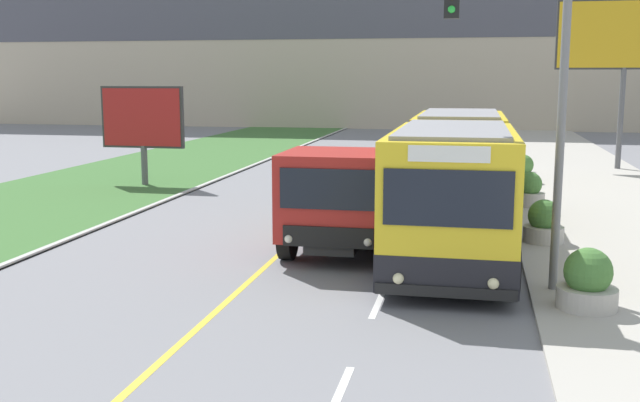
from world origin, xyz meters
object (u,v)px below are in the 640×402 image
car_distant (457,162)px  billboard_large (626,40)px  planter_round_far (523,170)px  dump_truck (345,199)px  billboard_small (143,120)px  city_bus (456,178)px  planter_round_near (588,282)px  planter_round_third (529,191)px  planter_round_second (544,224)px  traffic_light_mast (529,81)px

car_distant → billboard_large: (6.91, 4.37, 4.96)m
car_distant → planter_round_far: 2.70m
dump_truck → car_distant: 13.51m
dump_truck → planter_round_far: (4.82, 12.35, -0.71)m
dump_truck → car_distant: size_ratio=1.46×
billboard_small → city_bus: bearing=-31.2°
billboard_small → planter_round_far: (14.13, 3.13, -1.95)m
city_bus → planter_round_near: bearing=-67.3°
dump_truck → planter_round_far: size_ratio=5.88×
car_distant → city_bus: bearing=-88.8°
dump_truck → planter_round_third: 8.44m
dump_truck → billboard_large: billboard_large is taller
billboard_small → planter_round_near: bearing=-42.3°
billboard_small → planter_round_far: 14.61m
billboard_small → car_distant: bearing=19.4°
dump_truck → car_distant: (2.29, 13.30, -0.57)m
billboard_large → planter_round_near: billboard_large is taller
billboard_large → planter_round_third: size_ratio=6.90×
city_bus → dump_truck: bearing=-141.2°
billboard_large → planter_round_near: 22.46m
planter_round_far → dump_truck: bearing=-111.3°
car_distant → planter_round_second: (2.40, -11.71, -0.15)m
billboard_large → traffic_light_mast: bearing=-104.6°
car_distant → traffic_light_mast: 16.36m
dump_truck → billboard_small: (-9.32, 9.22, 1.24)m
planter_round_second → planter_round_far: 10.76m
city_bus → car_distant: size_ratio=2.97×
planter_round_near → billboard_large: bearing=78.8°
city_bus → car_distant: city_bus is taller
planter_round_second → billboard_large: bearing=74.3°
dump_truck → planter_round_third: bearing=56.0°
city_bus → planter_round_second: size_ratio=12.09×
traffic_light_mast → billboard_large: 21.05m
traffic_light_mast → planter_round_second: (0.79, 4.22, -3.49)m
traffic_light_mast → planter_round_third: traffic_light_mast is taller
city_bus → planter_round_third: (2.17, 4.94, -1.01)m
traffic_light_mast → planter_round_third: 10.25m
billboard_large → city_bus: bearing=-113.1°
city_bus → traffic_light_mast: 5.45m
billboard_large → billboard_small: 20.60m
planter_round_second → city_bus: bearing=168.4°
city_bus → planter_round_far: city_bus is taller
billboard_large → billboard_small: size_ratio=1.97×
city_bus → planter_round_far: (2.29, 10.32, -1.01)m
traffic_light_mast → billboard_small: traffic_light_mast is taller
dump_truck → billboard_small: bearing=135.3°
billboard_large → planter_round_third: (-4.50, -10.70, -5.10)m
planter_round_near → planter_round_second: bearing=93.0°
car_distant → planter_round_second: bearing=-78.4°
billboard_small → planter_round_third: bearing=-9.1°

